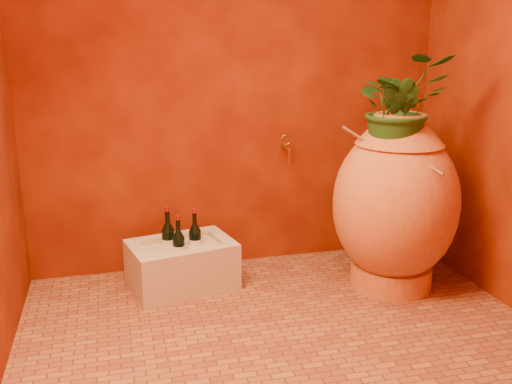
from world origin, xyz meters
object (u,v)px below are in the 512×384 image
object	(u,v)px
wine_bottle_c	(168,241)
stone_basin	(182,265)
amphora	(395,203)
wall_tap	(287,147)
wine_bottle_a	(195,241)
wine_bottle_b	(179,248)

from	to	relation	value
wine_bottle_c	stone_basin	bearing A→B (deg)	-43.13
amphora	wall_tap	xyz separation A→B (m)	(-0.48, 0.51, 0.24)
wine_bottle_a	amphora	bearing A→B (deg)	-16.48
wine_bottle_c	wall_tap	xyz separation A→B (m)	(0.75, 0.16, 0.48)
amphora	wall_tap	bearing A→B (deg)	133.13
wine_bottle_a	wine_bottle_b	xyz separation A→B (m)	(-0.10, -0.07, -0.00)
amphora	wine_bottle_a	bearing A→B (deg)	163.52
wall_tap	wine_bottle_c	bearing A→B (deg)	-167.76
amphora	wine_bottle_b	distance (m)	1.23
stone_basin	wall_tap	xyz separation A→B (m)	(0.69, 0.22, 0.61)
stone_basin	wine_bottle_c	bearing A→B (deg)	136.87
wine_bottle_b	wine_bottle_c	world-z (taller)	wine_bottle_c
wine_bottle_b	wall_tap	world-z (taller)	wall_tap
amphora	wall_tap	world-z (taller)	amphora
stone_basin	wine_bottle_b	xyz separation A→B (m)	(-0.02, -0.03, 0.12)
stone_basin	wall_tap	world-z (taller)	wall_tap
amphora	wine_bottle_a	world-z (taller)	amphora
wine_bottle_b	wall_tap	bearing A→B (deg)	20.12
amphora	stone_basin	distance (m)	1.25
stone_basin	wine_bottle_c	distance (m)	0.16
amphora	wine_bottle_b	size ratio (longest dim) A/B	3.42
wine_bottle_a	wall_tap	world-z (taller)	wall_tap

